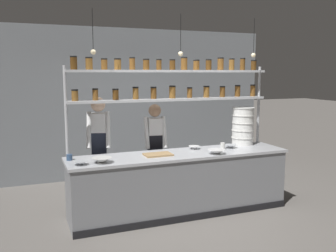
{
  "coord_description": "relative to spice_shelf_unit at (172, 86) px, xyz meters",
  "views": [
    {
      "loc": [
        -2.17,
        -5.02,
        2.11
      ],
      "look_at": [
        -0.12,
        0.2,
        1.31
      ],
      "focal_mm": 40.0,
      "sensor_mm": 36.0,
      "label": 1
    }
  ],
  "objects": [
    {
      "name": "prep_bowl_near_left",
      "position": [
        0.47,
        -0.58,
        -0.95
      ],
      "size": [
        0.26,
        0.26,
        0.07
      ],
      "color": "white",
      "rests_on": "prep_counter"
    },
    {
      "name": "container_stack",
      "position": [
        1.25,
        -0.07,
        -0.67
      ],
      "size": [
        0.37,
        0.37,
        0.62
      ],
      "color": "white",
      "rests_on": "prep_counter"
    },
    {
      "name": "serving_cup_by_board",
      "position": [
        -1.6,
        -0.19,
        -0.95
      ],
      "size": [
        0.08,
        0.08,
        0.08
      ],
      "color": "#334C70",
      "rests_on": "prep_counter"
    },
    {
      "name": "prep_counter",
      "position": [
        -0.0,
        -0.33,
        -1.45
      ],
      "size": [
        3.35,
        0.76,
        0.92
      ],
      "color": "gray",
      "rests_on": "ground_plane"
    },
    {
      "name": "prep_bowl_near_right",
      "position": [
        0.32,
        -0.13,
        -0.96
      ],
      "size": [
        0.18,
        0.18,
        0.05
      ],
      "color": "white",
      "rests_on": "prep_counter"
    },
    {
      "name": "chef_left",
      "position": [
        -1.09,
        0.32,
        -0.89
      ],
      "size": [
        0.41,
        0.34,
        1.74
      ],
      "rotation": [
        0.0,
        0.0,
        -0.25
      ],
      "color": "black",
      "rests_on": "ground_plane"
    },
    {
      "name": "prep_bowl_center_front",
      "position": [
        0.91,
        -0.26,
        -0.96
      ],
      "size": [
        0.2,
        0.2,
        0.05
      ],
      "color": "#B2B7BC",
      "rests_on": "prep_counter"
    },
    {
      "name": "chef_center",
      "position": [
        -0.17,
        0.32,
        -0.99
      ],
      "size": [
        0.39,
        0.31,
        1.61
      ],
      "rotation": [
        0.0,
        0.0,
        -0.15
      ],
      "color": "black",
      "rests_on": "ground_plane"
    },
    {
      "name": "spice_shelf_unit",
      "position": [
        0.0,
        0.0,
        0.0
      ],
      "size": [
        3.23,
        0.28,
        2.35
      ],
      "color": "#B7BABF",
      "rests_on": "ground_plane"
    },
    {
      "name": "prep_bowl_center_back",
      "position": [
        -1.5,
        -0.52,
        -0.96
      ],
      "size": [
        0.19,
        0.19,
        0.05
      ],
      "color": "#B2B7BC",
      "rests_on": "prep_counter"
    },
    {
      "name": "pendant_light_row",
      "position": [
        -0.01,
        -0.33,
        0.5
      ],
      "size": [
        2.56,
        0.07,
        0.6
      ],
      "color": "black"
    },
    {
      "name": "serving_cup_front",
      "position": [
        0.73,
        -0.32,
        -0.93
      ],
      "size": [
        0.07,
        0.07,
        0.11
      ],
      "color": "silver",
      "rests_on": "prep_counter"
    },
    {
      "name": "ground_plane",
      "position": [
        -0.0,
        -0.33,
        -1.91
      ],
      "size": [
        40.0,
        40.0,
        0.0
      ],
      "primitive_type": "plane",
      "color": "slate"
    },
    {
      "name": "back_wall",
      "position": [
        -0.0,
        2.07,
        -0.41
      ],
      "size": [
        5.75,
        0.12,
        2.99
      ],
      "primitive_type": "cube",
      "color": "gray",
      "rests_on": "ground_plane"
    },
    {
      "name": "prep_bowl_far_left",
      "position": [
        -1.22,
        -0.5,
        -0.95
      ],
      "size": [
        0.27,
        0.27,
        0.07
      ],
      "color": "silver",
      "rests_on": "prep_counter"
    },
    {
      "name": "cutting_board",
      "position": [
        -0.36,
        -0.34,
        -0.98
      ],
      "size": [
        0.4,
        0.26,
        0.02
      ],
      "color": "#A88456",
      "rests_on": "prep_counter"
    }
  ]
}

